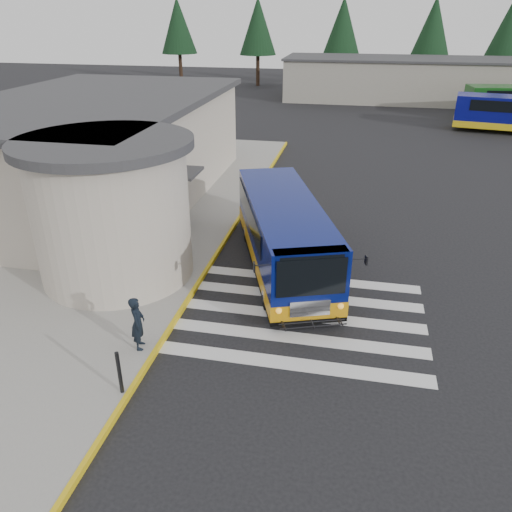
% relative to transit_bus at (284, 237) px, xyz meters
% --- Properties ---
extents(ground, '(140.00, 140.00, 0.00)m').
position_rel_transit_bus_xyz_m(ground, '(1.38, -2.37, -1.22)').
color(ground, black).
rests_on(ground, ground).
extents(sidewalk, '(10.00, 34.00, 0.15)m').
position_rel_transit_bus_xyz_m(sidewalk, '(-7.62, 1.63, -1.14)').
color(sidewalk, gray).
rests_on(sidewalk, ground).
extents(curb_strip, '(0.12, 34.00, 0.16)m').
position_rel_transit_bus_xyz_m(curb_strip, '(-2.67, 1.63, -1.14)').
color(curb_strip, gold).
rests_on(curb_strip, ground).
extents(station_building, '(12.70, 18.70, 4.80)m').
position_rel_transit_bus_xyz_m(station_building, '(-9.46, 4.53, 1.35)').
color(station_building, '#B8AD9C').
rests_on(station_building, ground).
extents(crosswalk, '(8.00, 5.35, 0.01)m').
position_rel_transit_bus_xyz_m(crosswalk, '(0.88, -3.17, -1.21)').
color(crosswalk, silver).
rests_on(crosswalk, ground).
extents(depot_building, '(26.40, 8.40, 4.20)m').
position_rel_transit_bus_xyz_m(depot_building, '(7.38, 39.63, 0.89)').
color(depot_building, gray).
rests_on(depot_building, ground).
extents(tree_line, '(58.40, 4.40, 10.00)m').
position_rel_transit_bus_xyz_m(tree_line, '(7.66, 47.63, 5.55)').
color(tree_line, black).
rests_on(tree_line, ground).
extents(transit_bus, '(5.43, 9.25, 2.55)m').
position_rel_transit_bus_xyz_m(transit_bus, '(0.00, 0.00, 0.00)').
color(transit_bus, '#08125D').
rests_on(transit_bus, ground).
extents(pedestrian_a, '(0.53, 0.66, 1.58)m').
position_rel_transit_bus_xyz_m(pedestrian_a, '(-3.12, -5.87, -0.28)').
color(pedestrian_a, black).
rests_on(pedestrian_a, sidewalk).
extents(pedestrian_b, '(1.09, 1.15, 1.87)m').
position_rel_transit_bus_xyz_m(pedestrian_b, '(-5.68, -3.35, -0.13)').
color(pedestrian_b, black).
rests_on(pedestrian_b, sidewalk).
extents(bollard, '(0.10, 0.10, 1.19)m').
position_rel_transit_bus_xyz_m(bollard, '(-2.82, -7.68, -0.47)').
color(bollard, black).
rests_on(bollard, sidewalk).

